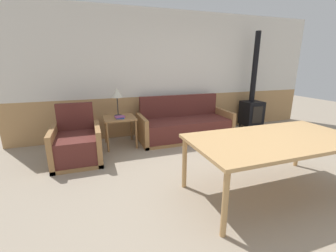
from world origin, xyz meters
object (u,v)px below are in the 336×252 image
at_px(couch, 185,126).
at_px(dining_table, 275,142).
at_px(armchair, 77,145).
at_px(side_table, 120,121).
at_px(table_lamp, 117,94).
at_px(wood_stove, 252,105).

distance_m(couch, dining_table, 2.35).
xyz_separation_m(armchair, side_table, (0.78, 0.50, 0.22)).
bearing_deg(couch, side_table, 178.95).
distance_m(armchair, dining_table, 3.01).
bearing_deg(table_lamp, couch, -5.32).
distance_m(couch, wood_stove, 1.94).
relative_size(couch, armchair, 2.13).
xyz_separation_m(couch, armchair, (-2.17, -0.47, 0.00)).
height_order(table_lamp, wood_stove, wood_stove).
distance_m(dining_table, wood_stove, 3.06).
distance_m(side_table, dining_table, 2.82).
height_order(couch, side_table, couch).
xyz_separation_m(armchair, table_lamp, (0.78, 0.60, 0.75)).
xyz_separation_m(table_lamp, wood_stove, (3.30, 0.08, -0.43)).
height_order(side_table, wood_stove, wood_stove).
bearing_deg(couch, table_lamp, 174.68).
height_order(armchair, dining_table, armchair).
relative_size(armchair, side_table, 1.56).
bearing_deg(armchair, dining_table, -42.23).
bearing_deg(couch, dining_table, -85.63).
bearing_deg(wood_stove, table_lamp, -178.65).
distance_m(side_table, table_lamp, 0.54).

